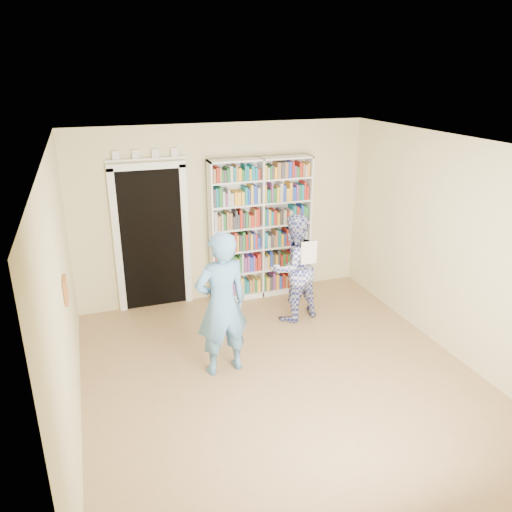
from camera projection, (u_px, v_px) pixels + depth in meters
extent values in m
plane|color=#9B734B|center=(283.00, 380.00, 5.85)|extent=(5.00, 5.00, 0.00)
plane|color=white|center=(288.00, 147.00, 4.90)|extent=(5.00, 5.00, 0.00)
plane|color=beige|center=(223.00, 214.00, 7.59)|extent=(4.50, 0.00, 4.50)
plane|color=beige|center=(64.00, 303.00, 4.69)|extent=(0.00, 5.00, 5.00)
plane|color=beige|center=(457.00, 250.00, 6.06)|extent=(0.00, 5.00, 5.00)
cube|color=white|center=(261.00, 229.00, 7.70)|extent=(1.60, 0.30, 2.19)
cube|color=white|center=(261.00, 229.00, 7.70)|extent=(0.02, 0.30, 2.19)
cube|color=black|center=(152.00, 240.00, 7.34)|extent=(0.90, 0.03, 2.10)
cube|color=white|center=(117.00, 244.00, 7.18)|extent=(0.10, 0.06, 2.20)
cube|color=white|center=(186.00, 237.00, 7.48)|extent=(0.10, 0.06, 2.20)
cube|color=white|center=(146.00, 166.00, 6.94)|extent=(1.10, 0.06, 0.10)
cube|color=white|center=(146.00, 159.00, 6.90)|extent=(1.10, 0.08, 0.02)
cube|color=brown|center=(65.00, 290.00, 4.85)|extent=(0.03, 0.25, 0.25)
imported|color=#5185B4|center=(222.00, 304.00, 5.74)|extent=(0.69, 0.50, 1.76)
imported|color=#303792|center=(294.00, 268.00, 7.04)|extent=(0.89, 0.76, 1.57)
cube|color=white|center=(309.00, 253.00, 6.73)|extent=(0.23, 0.02, 0.32)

